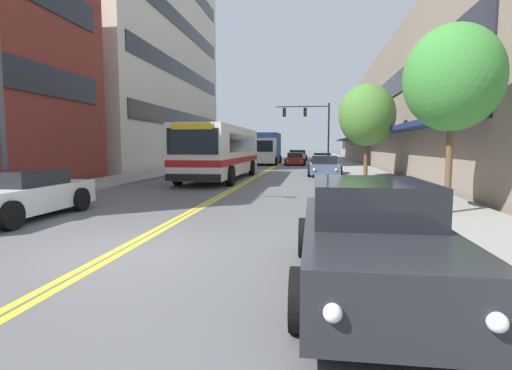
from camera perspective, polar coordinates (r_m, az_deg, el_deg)
name	(u,v)px	position (r m, az deg, el deg)	size (l,w,h in m)	color
ground_plane	(280,164)	(43.89, 3.46, 3.08)	(240.00, 240.00, 0.00)	#565659
sidewalk_left	(217,163)	(45.00, -5.56, 3.20)	(3.14, 106.00, 0.12)	gray
sidewalk_right	(346,163)	(43.89, 12.71, 3.03)	(3.14, 106.00, 0.12)	gray
centre_line	(280,164)	(43.89, 3.46, 3.08)	(0.34, 106.00, 0.01)	yellow
office_tower_left	(123,27)	(43.60, -18.44, 20.60)	(12.08, 26.36, 26.82)	beige
storefront_row_right	(404,118)	(44.79, 20.35, 8.93)	(9.10, 68.00, 9.60)	gray
city_bus	(222,150)	(23.41, -4.92, 5.00)	(2.95, 11.35, 2.98)	silver
car_white_parked_left_mid	(17,195)	(12.40, -30.92, -1.28)	(2.15, 4.64, 1.28)	white
car_charcoal_parked_right_foreground	(370,238)	(5.71, 15.97, -7.34)	(2.02, 4.76, 1.45)	#232328
car_dark_grey_parked_right_mid	(322,161)	(36.56, 9.43, 3.45)	(2.00, 4.67, 1.29)	#38383D
car_slate_blue_parked_right_far	(324,166)	(26.66, 9.70, 2.68)	(2.11, 4.79, 1.30)	#475675
car_silver_moving_lead	(295,154)	(63.91, 5.57, 4.40)	(2.07, 4.44, 1.30)	#B7B7BC
car_beige_moving_second	(300,155)	(54.65, 6.26, 4.22)	(2.02, 4.33, 1.37)	#BCAD89
car_red_moving_third	(295,159)	(40.79, 5.65, 3.69)	(2.06, 4.30, 1.25)	maroon
box_truck	(267,148)	(42.27, 1.59, 5.27)	(2.65, 7.50, 3.30)	white
traffic_signal_mast	(311,121)	(44.08, 7.83, 9.07)	(5.73, 0.38, 6.52)	#47474C
street_lamp_left_near	(9,52)	(13.64, -31.84, 15.84)	(2.35, 0.28, 7.60)	#47474C
street_tree_right_near	(453,78)	(12.06, 26.31, 13.49)	(2.54, 2.54, 4.99)	brown
street_tree_right_mid	(367,115)	(24.00, 15.57, 9.58)	(3.21, 3.21, 5.33)	brown
fire_hydrant	(382,186)	(14.86, 17.50, -0.19)	(0.31, 0.23, 0.76)	red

